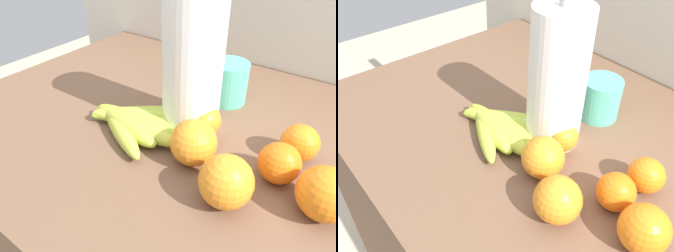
# 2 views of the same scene
# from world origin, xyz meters

# --- Properties ---
(banana_bunch) EXTENTS (0.21, 0.21, 0.04)m
(banana_bunch) POSITION_xyz_m (-0.30, -0.08, 0.94)
(banana_bunch) COLOR #B7C63F
(banana_bunch) RESTS_ON counter
(orange_far_right) EXTENTS (0.08, 0.08, 0.08)m
(orange_far_right) POSITION_xyz_m (-0.16, -0.09, 0.96)
(orange_far_right) COLOR orange
(orange_far_right) RESTS_ON counter
(orange_center) EXTENTS (0.08, 0.08, 0.08)m
(orange_center) POSITION_xyz_m (0.05, -0.08, 0.96)
(orange_center) COLOR orange
(orange_center) RESTS_ON counter
(orange_back_left) EXTENTS (0.07, 0.07, 0.07)m
(orange_back_left) POSITION_xyz_m (-0.02, -0.05, 0.96)
(orange_back_left) COLOR orange
(orange_back_left) RESTS_ON counter
(orange_front) EXTENTS (0.08, 0.08, 0.08)m
(orange_front) POSITION_xyz_m (-0.07, -0.14, 0.96)
(orange_front) COLOR orange
(orange_front) RESTS_ON counter
(orange_back_right) EXTENTS (0.07, 0.07, 0.07)m
(orange_back_right) POSITION_xyz_m (-0.18, -0.01, 0.95)
(orange_back_right) COLOR orange
(orange_back_right) RESTS_ON counter
(orange_right) EXTENTS (0.07, 0.07, 0.07)m
(orange_right) POSITION_xyz_m (-0.01, 0.02, 0.95)
(orange_right) COLOR orange
(orange_right) RESTS_ON counter
(paper_towel_roll) EXTENTS (0.11, 0.11, 0.31)m
(paper_towel_roll) POSITION_xyz_m (-0.22, 0.00, 1.06)
(paper_towel_roll) COLOR white
(paper_towel_roll) RESTS_ON counter
(mug) EXTENTS (0.09, 0.09, 0.09)m
(mug) POSITION_xyz_m (-0.21, 0.13, 0.97)
(mug) COLOR #56BFA3
(mug) RESTS_ON counter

